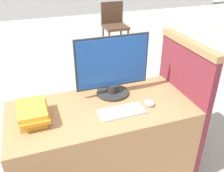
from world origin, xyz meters
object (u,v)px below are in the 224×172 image
monitor (112,68)px  mouse (149,103)px  keyboard (122,112)px  far_chair (114,23)px  book_stack (33,113)px

monitor → mouse: (0.21, -0.25, -0.21)m
monitor → mouse: size_ratio=6.38×
keyboard → far_chair: far_chair is taller
far_chair → monitor: bearing=-128.5°
monitor → book_stack: (-0.62, -0.16, -0.17)m
mouse → keyboard: bearing=-172.9°
mouse → far_chair: size_ratio=0.10×
monitor → book_stack: monitor is taller
monitor → keyboard: monitor is taller
monitor → far_chair: bearing=70.0°
book_stack → far_chair: bearing=61.2°
keyboard → book_stack: book_stack is taller
monitor → book_stack: 0.67m
keyboard → far_chair: (1.08, 3.17, -0.24)m
far_chair → keyboard: bearing=-127.3°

